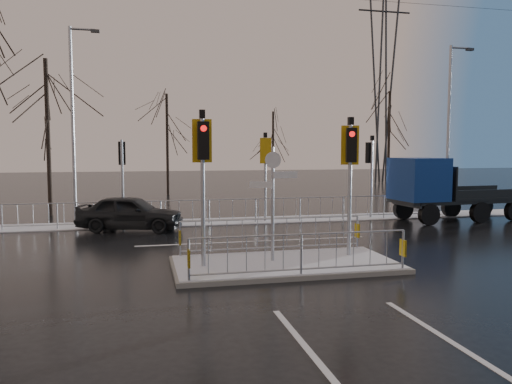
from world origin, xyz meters
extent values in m
plane|color=black|center=(0.00, 0.00, 0.00)|extent=(120.00, 120.00, 0.00)
cube|color=white|center=(0.00, 8.60, 0.02)|extent=(30.00, 2.00, 0.04)
cube|color=silver|center=(-1.20, -5.50, 0.00)|extent=(0.12, 4.00, 0.01)
cube|color=silver|center=(1.20, -5.50, 0.00)|extent=(0.12, 4.00, 0.01)
cube|color=silver|center=(0.00, 3.80, 0.00)|extent=(8.00, 0.15, 0.01)
cube|color=slate|center=(0.00, 0.00, 0.06)|extent=(6.00, 3.00, 0.12)
cube|color=white|center=(0.00, 0.00, 0.14)|extent=(5.85, 2.85, 0.03)
cube|color=gold|center=(-2.70, -1.38, 0.67)|extent=(0.05, 0.28, 0.42)
cube|color=gold|center=(2.70, -1.38, 0.67)|extent=(0.05, 0.28, 0.42)
cube|color=gold|center=(-2.70, 1.38, 0.67)|extent=(0.05, 0.28, 0.42)
cube|color=gold|center=(2.70, 1.38, 0.67)|extent=(0.05, 0.28, 0.42)
cylinder|color=#9AA0A8|center=(-2.20, 0.00, 2.02)|extent=(0.11, 0.11, 3.80)
cube|color=black|center=(-2.20, -0.18, 3.37)|extent=(0.28, 0.22, 0.95)
cylinder|color=red|center=(-2.20, -0.29, 3.67)|extent=(0.16, 0.04, 0.16)
cube|color=#CE990C|center=(-2.20, 0.07, 3.37)|extent=(0.50, 0.03, 1.10)
cube|color=black|center=(-2.20, 0.00, 4.04)|extent=(0.14, 0.14, 0.22)
cylinder|color=#9AA0A8|center=(2.00, 0.40, 1.97)|extent=(0.11, 0.11, 3.70)
cube|color=black|center=(1.95, 0.23, 3.27)|extent=(0.33, 0.28, 0.95)
cylinder|color=red|center=(1.93, 0.12, 3.57)|extent=(0.16, 0.08, 0.16)
cube|color=#CE990C|center=(2.02, 0.47, 3.27)|extent=(0.49, 0.16, 1.10)
cube|color=black|center=(2.00, 0.40, 3.94)|extent=(0.14, 0.14, 0.22)
cylinder|color=#9AA0A8|center=(-0.30, 0.20, 1.67)|extent=(0.09, 0.09, 3.10)
cube|color=silver|center=(0.05, 0.20, 2.47)|extent=(0.70, 0.14, 0.18)
cube|color=silver|center=(-0.62, 0.20, 2.22)|extent=(0.62, 0.15, 0.18)
cylinder|color=silver|center=(-0.30, 0.17, 2.87)|extent=(0.44, 0.03, 0.44)
cylinder|color=#9AA0A8|center=(-4.50, 8.30, 1.79)|extent=(0.11, 0.11, 3.50)
cube|color=black|center=(-4.50, 8.48, 2.99)|extent=(0.28, 0.22, 0.95)
cylinder|color=red|center=(-4.50, 8.59, 3.29)|extent=(0.16, 0.04, 0.16)
cylinder|color=#9AA0A8|center=(1.50, 8.30, 1.84)|extent=(0.11, 0.11, 3.60)
cube|color=black|center=(1.50, 8.48, 3.09)|extent=(0.28, 0.22, 0.95)
cylinder|color=red|center=(1.50, 8.59, 3.39)|extent=(0.16, 0.04, 0.16)
cube|color=#CE990C|center=(1.50, 8.23, 3.09)|extent=(0.50, 0.03, 1.10)
cube|color=black|center=(1.50, 8.30, 3.76)|extent=(0.14, 0.14, 0.22)
cylinder|color=#9AA0A8|center=(6.50, 8.30, 1.79)|extent=(0.11, 0.11, 3.50)
cube|color=black|center=(6.45, 8.47, 2.99)|extent=(0.33, 0.28, 0.95)
cylinder|color=red|center=(6.43, 8.58, 3.29)|extent=(0.16, 0.08, 0.16)
cube|color=black|center=(6.50, 8.30, 3.66)|extent=(0.14, 0.14, 0.22)
imported|color=black|center=(-4.18, 7.14, 0.69)|extent=(4.35, 2.70, 1.38)
cylinder|color=black|center=(7.87, 5.73, 0.45)|extent=(0.92, 0.33, 0.91)
cylinder|color=black|center=(7.76, 7.64, 0.45)|extent=(0.92, 0.33, 0.91)
cylinder|color=black|center=(10.41, 5.88, 0.45)|extent=(0.92, 0.33, 0.91)
cylinder|color=black|center=(10.30, 7.79, 0.45)|extent=(0.92, 0.33, 0.91)
cylinder|color=black|center=(12.11, 7.89, 0.45)|extent=(0.92, 0.33, 0.91)
cube|color=black|center=(9.99, 6.81, 0.89)|extent=(6.10, 2.44, 0.15)
cube|color=navy|center=(7.91, 6.69, 1.87)|extent=(1.94, 2.28, 1.81)
cube|color=black|center=(8.79, 6.74, 2.23)|extent=(0.14, 1.81, 1.00)
cube|color=#2D3033|center=(7.37, 6.66, 0.86)|extent=(0.23, 2.09, 0.32)
cube|color=black|center=(10.99, 6.87, 1.02)|extent=(4.11, 2.41, 0.11)
cube|color=black|center=(9.04, 6.76, 1.74)|extent=(0.20, 2.18, 1.36)
cylinder|color=black|center=(-8.00, 12.50, 3.68)|extent=(0.20, 0.20, 7.36)
cylinder|color=black|center=(-2.00, 22.00, 3.45)|extent=(0.19, 0.19, 6.90)
cylinder|color=black|center=(6.00, 24.00, 2.99)|extent=(0.16, 0.16, 5.98)
cylinder|color=black|center=(14.00, 21.00, 3.68)|extent=(0.20, 0.20, 7.36)
cylinder|color=#9AA0A8|center=(10.50, 8.50, 4.00)|extent=(0.14, 0.14, 8.00)
cylinder|color=#9AA0A8|center=(11.00, 8.50, 7.90)|extent=(1.00, 0.10, 0.10)
cube|color=#2D3033|center=(11.50, 8.50, 7.85)|extent=(0.35, 0.18, 0.12)
cylinder|color=#9AA0A8|center=(-6.50, 9.50, 4.10)|extent=(0.14, 0.14, 8.20)
cylinder|color=#9AA0A8|center=(-6.00, 9.50, 8.10)|extent=(1.00, 0.10, 0.10)
cube|color=#2D3033|center=(-5.50, 9.50, 8.05)|extent=(0.35, 0.18, 0.12)
cylinder|color=#2D3033|center=(18.60, 30.60, 10.00)|extent=(1.18, 1.18, 19.97)
cylinder|color=#2D3033|center=(17.40, 30.60, 10.00)|extent=(1.18, 1.18, 19.97)
cylinder|color=#2D3033|center=(18.60, 29.40, 10.00)|extent=(1.18, 1.18, 19.97)
cylinder|color=#2D3033|center=(17.40, 29.40, 10.00)|extent=(1.18, 1.18, 19.97)
cylinder|color=#2D3033|center=(18.00, 30.00, 15.60)|extent=(5.00, 0.16, 0.16)
camera|label=1|loc=(-3.70, -12.68, 3.16)|focal=35.00mm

